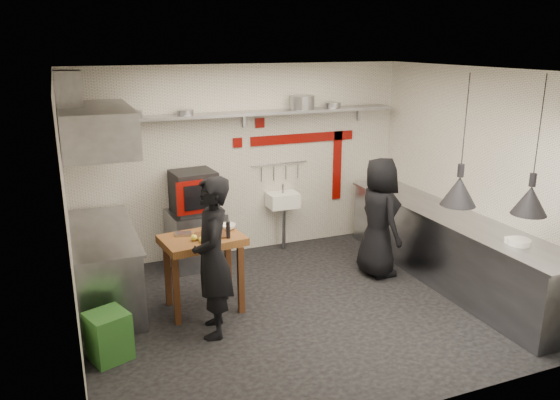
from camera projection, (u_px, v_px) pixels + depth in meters
name	position (u px, v px, depth m)	size (l,w,h in m)	color
floor	(301.00, 307.00, 6.61)	(5.00, 5.00, 0.00)	black
ceiling	(303.00, 71.00, 5.83)	(5.00, 5.00, 0.00)	beige
wall_back	(244.00, 161.00, 8.09)	(5.00, 0.04, 2.80)	silver
wall_front	(409.00, 263.00, 4.35)	(5.00, 0.04, 2.80)	silver
wall_left	(68.00, 223.00, 5.32)	(0.04, 4.20, 2.80)	silver
wall_right	(477.00, 177.00, 7.12)	(0.04, 4.20, 2.80)	silver
red_band_horiz	(303.00, 138.00, 8.33)	(1.70, 0.02, 0.14)	#770904
red_band_vert	(337.00, 166.00, 8.68)	(0.14, 0.02, 1.10)	#770904
red_tile_a	(260.00, 123.00, 8.01)	(0.14, 0.02, 0.14)	#770904
red_tile_b	(238.00, 143.00, 7.96)	(0.14, 0.02, 0.14)	#770904
back_shelf	(247.00, 113.00, 7.73)	(4.60, 0.34, 0.04)	gray
shelf_bracket_left	(107.00, 126.00, 7.21)	(0.04, 0.06, 0.24)	gray
shelf_bracket_mid	(244.00, 119.00, 7.89)	(0.04, 0.06, 0.24)	gray
shelf_bracket_right	(359.00, 113.00, 8.57)	(0.04, 0.06, 0.24)	gray
pan_far_left	(131.00, 114.00, 7.14)	(0.29, 0.29, 0.09)	gray
pan_mid_left	(185.00, 112.00, 7.40)	(0.23, 0.23, 0.07)	gray
stock_pot	(302.00, 102.00, 8.00)	(0.35, 0.35, 0.20)	gray
pan_right	(333.00, 105.00, 8.20)	(0.23, 0.23, 0.08)	gray
oven_stand	(196.00, 238.00, 7.78)	(0.74, 0.67, 0.80)	gray
combi_oven	(194.00, 191.00, 7.60)	(0.57, 0.53, 0.58)	black
oven_door	(196.00, 197.00, 7.33)	(0.55, 0.03, 0.46)	#770904
oven_glass	(198.00, 197.00, 7.31)	(0.38, 0.02, 0.34)	black
hand_sink	(283.00, 200.00, 8.30)	(0.46, 0.34, 0.22)	white
sink_tap	(283.00, 189.00, 8.25)	(0.03, 0.03, 0.14)	gray
sink_drain	(284.00, 228.00, 8.39)	(0.06, 0.06, 0.66)	gray
utensil_rail	(279.00, 163.00, 8.27)	(0.02, 0.02, 0.90)	gray
counter_right	(448.00, 249.00, 7.26)	(0.70, 3.80, 0.90)	gray
counter_right_top	(451.00, 215.00, 7.13)	(0.76, 3.90, 0.03)	gray
plate_stack	(519.00, 242.00, 6.05)	(0.25, 0.25, 0.07)	white
small_bowl_right	(512.00, 241.00, 6.11)	(0.18, 0.18, 0.05)	white
counter_left	(105.00, 268.00, 6.65)	(0.70, 1.90, 0.90)	gray
counter_left_top	(102.00, 232.00, 6.52)	(0.76, 2.00, 0.03)	gray
extractor_hood	(96.00, 129.00, 6.19)	(0.78, 1.60, 0.50)	gray
hood_duct	(69.00, 94.00, 5.99)	(0.28, 0.28, 0.50)	gray
green_bin	(108.00, 336.00, 5.49)	(0.37, 0.37, 0.50)	#275C21
prep_table	(204.00, 273.00, 6.47)	(0.92, 0.64, 0.92)	brown
cutting_board	(211.00, 235.00, 6.35)	(0.36, 0.25, 0.03)	#522D17
pepper_mill	(228.00, 230.00, 6.26)	(0.05, 0.05, 0.20)	black
lemon_a	(194.00, 238.00, 6.19)	(0.07, 0.07, 0.07)	yellow
lemon_b	(202.00, 240.00, 6.14)	(0.07, 0.07, 0.07)	yellow
veg_ball	(209.00, 226.00, 6.54)	(0.10, 0.10, 0.10)	olive
steel_tray	(183.00, 234.00, 6.38)	(0.19, 0.13, 0.03)	gray
bowl	(228.00, 227.00, 6.58)	(0.20, 0.20, 0.06)	white
heat_lamp_near	(464.00, 141.00, 5.70)	(0.38, 0.38, 1.40)	black
heat_lamp_far	(537.00, 146.00, 5.57)	(0.37, 0.37, 1.46)	black
chef_left	(213.00, 258.00, 5.81)	(0.65, 0.42, 1.77)	black
chef_right	(379.00, 217.00, 7.36)	(0.80, 0.52, 1.64)	black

